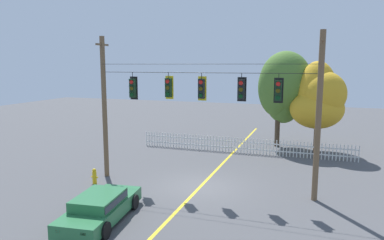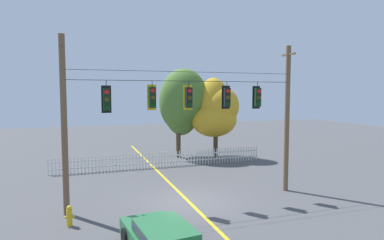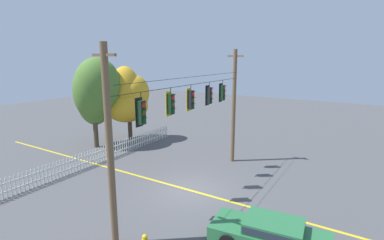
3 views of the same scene
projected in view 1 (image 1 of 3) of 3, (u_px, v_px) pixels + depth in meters
ground at (200, 187)px, 18.42m from camera, size 80.00×80.00×0.00m
lane_centerline_stripe at (200, 187)px, 18.42m from camera, size 0.16×36.00×0.01m
signal_support_span at (201, 111)px, 17.81m from camera, size 11.36×1.10×7.72m
traffic_signal_southbound_primary at (133, 88)px, 18.89m from camera, size 0.43×0.38×1.45m
traffic_signal_northbound_primary at (169, 88)px, 18.21m from camera, size 0.43×0.38×1.36m
traffic_signal_northbound_secondary at (202, 89)px, 17.64m from camera, size 0.43×0.38×1.38m
traffic_signal_eastbound_side at (241, 89)px, 16.99m from camera, size 0.43×0.38×1.35m
traffic_signal_westbound_side at (278, 91)px, 16.44m from camera, size 0.43×0.38×1.37m
white_picket_fence at (243, 145)px, 25.33m from camera, size 15.12×0.06×1.10m
autumn_maple_near_fence at (283, 86)px, 26.85m from camera, size 3.90×3.42×7.22m
autumn_maple_mid at (319, 100)px, 25.24m from camera, size 3.79×3.66×6.48m
parked_car at (100, 207)px, 14.28m from camera, size 2.28×4.65×1.15m
fire_hydrant at (94, 176)px, 18.80m from camera, size 0.38×0.22×0.83m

